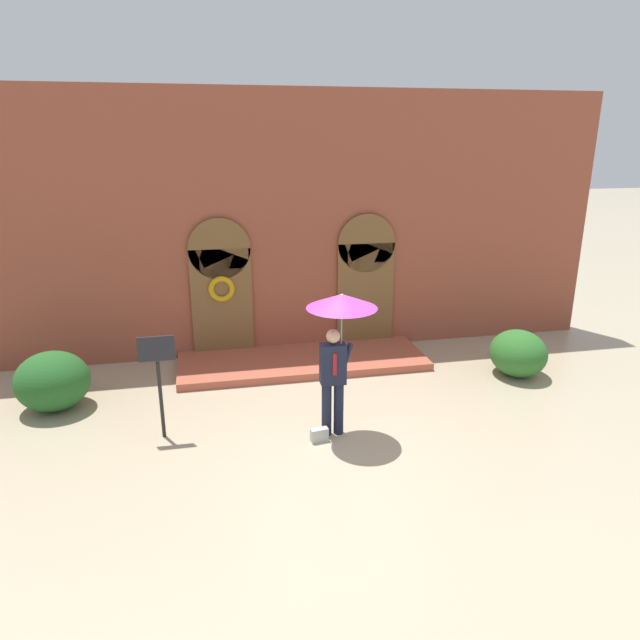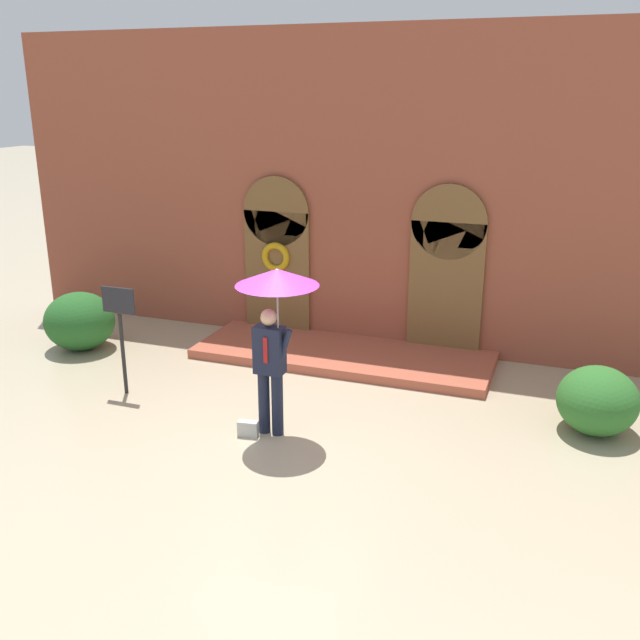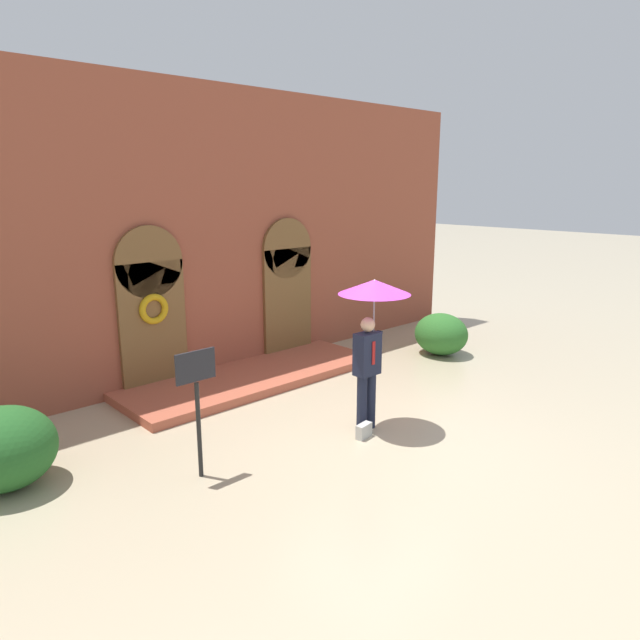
# 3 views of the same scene
# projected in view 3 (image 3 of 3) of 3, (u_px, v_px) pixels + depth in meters

# --- Properties ---
(ground_plane) EXTENTS (80.00, 80.00, 0.00)m
(ground_plane) POSITION_uv_depth(u_px,v_px,m) (369.00, 428.00, 8.98)
(ground_plane) COLOR tan
(building_facade) EXTENTS (14.00, 2.30, 5.60)m
(building_facade) POSITION_uv_depth(u_px,v_px,m) (217.00, 239.00, 11.31)
(building_facade) COLOR brown
(building_facade) RESTS_ON ground
(person_with_umbrella) EXTENTS (1.10, 1.10, 2.36)m
(person_with_umbrella) POSITION_uv_depth(u_px,v_px,m) (372.00, 309.00, 8.60)
(person_with_umbrella) COLOR #191E33
(person_with_umbrella) RESTS_ON ground
(handbag) EXTENTS (0.30, 0.16, 0.22)m
(handbag) POSITION_uv_depth(u_px,v_px,m) (364.00, 431.00, 8.64)
(handbag) COLOR #B7B7B2
(handbag) RESTS_ON ground
(sign_post) EXTENTS (0.56, 0.06, 1.72)m
(sign_post) POSITION_uv_depth(u_px,v_px,m) (197.00, 393.00, 7.25)
(sign_post) COLOR black
(sign_post) RESTS_ON ground
(shrub_left) EXTENTS (1.27, 1.23, 1.06)m
(shrub_left) POSITION_uv_depth(u_px,v_px,m) (4.00, 448.00, 7.13)
(shrub_left) COLOR #235B23
(shrub_left) RESTS_ON ground
(shrub_right) EXTENTS (1.10, 1.22, 0.93)m
(shrub_right) POSITION_uv_depth(u_px,v_px,m) (441.00, 334.00, 12.80)
(shrub_right) COLOR #2D6B28
(shrub_right) RESTS_ON ground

